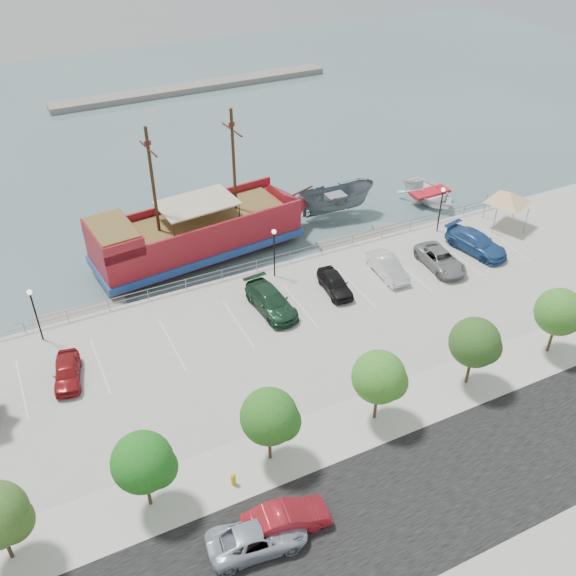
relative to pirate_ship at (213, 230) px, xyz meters
name	(u,v)px	position (x,y,z in m)	size (l,w,h in m)	color
ground	(312,332)	(2.54, -13.56, -2.17)	(160.00, 160.00, 0.00)	#486064
land_slab	(509,568)	(2.54, -34.56, -1.77)	(100.00, 58.00, 1.20)	#A2A193
street	(448,485)	(2.54, -29.56, -1.16)	(100.00, 8.00, 0.04)	black
sidewalk	(388,412)	(2.54, -23.56, -1.16)	(100.00, 4.00, 0.05)	#BEB6A8
seawall_railing	(268,262)	(2.54, -5.76, -0.65)	(50.00, 0.06, 1.00)	gray
far_shore	(194,87)	(12.54, 41.44, -1.77)	(40.00, 3.00, 0.80)	gray
pirate_ship	(213,230)	(0.00, 0.00, 0.00)	(20.82, 7.58, 12.99)	maroon
patrol_boat	(335,202)	(12.64, 0.93, -0.72)	(2.83, 7.52, 2.91)	#566066
speedboat	(429,196)	(22.39, -0.77, -1.49)	(4.71, 6.59, 1.37)	white
dock_west	(82,315)	(-12.35, -4.36, -1.98)	(6.83, 1.95, 0.39)	gray
dock_mid	(357,241)	(11.95, -4.36, -1.97)	(7.20, 2.06, 0.41)	gray
dock_east	(407,228)	(17.34, -4.36, -2.00)	(6.27, 1.79, 0.36)	slate
canopy_tent	(510,192)	(24.57, -8.77, 2.13)	(6.01, 6.01, 3.80)	slate
street_van	(257,537)	(-8.32, -28.30, -0.47)	(2.33, 5.05, 1.40)	#A3ADBC
street_sedan	(286,518)	(-6.58, -28.00, -0.43)	(1.58, 4.52, 1.49)	#B11B25
fire_hydrant	(233,479)	(-8.02, -24.36, -0.73)	(0.28, 0.28, 0.82)	#C0A70B
lamp_post_left	(33,306)	(-15.46, -7.06, 1.76)	(0.36, 0.36, 4.28)	black
lamp_post_mid	(274,245)	(2.54, -7.06, 1.76)	(0.36, 0.36, 4.28)	black
lamp_post_right	(441,202)	(18.54, -7.06, 1.76)	(0.36, 0.36, 4.28)	black
tree_b	(146,463)	(-12.32, -23.64, 2.12)	(3.30, 3.20, 5.00)	#473321
tree_c	(272,418)	(-5.32, -23.64, 2.12)	(3.30, 3.20, 5.00)	#473321
tree_d	(381,378)	(1.68, -23.64, 2.12)	(3.30, 3.20, 5.00)	#473321
tree_e	(477,344)	(8.68, -23.64, 2.12)	(3.30, 3.20, 5.00)	#473321
tree_f	(561,313)	(15.68, -23.64, 2.12)	(3.30, 3.20, 5.00)	#473321
parked_car_a	(67,372)	(-14.58, -12.01, -0.48)	(1.64, 4.06, 1.38)	maroon
parked_car_d	(271,301)	(0.41, -10.99, -0.38)	(2.23, 5.49, 1.59)	#1D4028
parked_car_e	(335,283)	(5.85, -10.98, -0.46)	(1.69, 4.20, 1.43)	black
parked_car_f	(387,267)	(10.72, -10.89, -0.42)	(1.60, 4.59, 1.51)	silver
parked_car_g	(441,259)	(15.24, -11.83, -0.47)	(2.36, 5.11, 1.42)	gray
parked_car_h	(476,243)	(19.42, -11.17, -0.35)	(2.30, 5.66, 1.64)	#27508C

